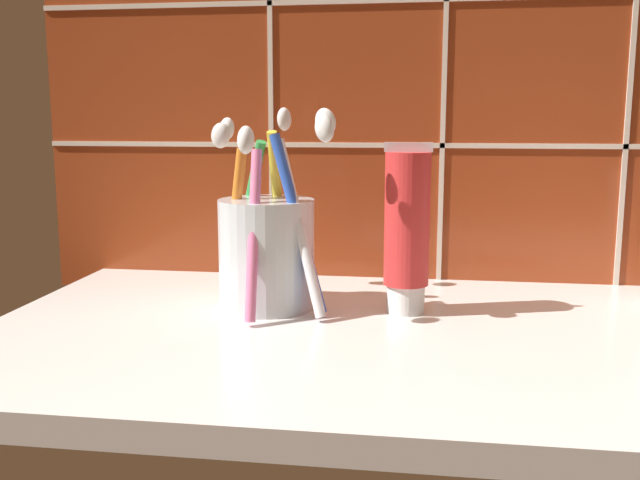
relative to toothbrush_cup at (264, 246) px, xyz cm
name	(u,v)px	position (x,y,z in cm)	size (l,w,h in cm)	color
sink_counter	(417,343)	(13.41, -5.47, -6.43)	(69.98, 38.23, 2.00)	silver
tile_wall_backsplash	(424,95)	(13.41, 13.89, 13.31)	(79.98, 1.72, 41.47)	#933819
toothbrush_cup	(264,246)	(0.00, 0.00, 0.00)	(13.35, 15.25, 17.67)	silver
toothpaste_tube	(404,229)	(12.10, 0.02, 1.76)	(4.02, 3.83, 14.51)	white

